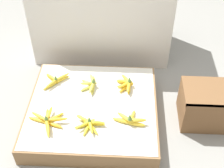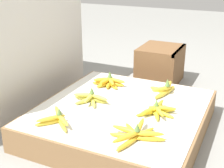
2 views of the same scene
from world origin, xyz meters
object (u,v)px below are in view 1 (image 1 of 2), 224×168
banana_bunch_front_midleft (89,124)px  banana_bunch_middle_midright (126,84)px  banana_bunch_front_left (48,120)px  banana_bunch_front_midright (130,120)px  banana_bunch_middle_midleft (91,84)px  wooden_crate (206,105)px  banana_bunch_middle_left (55,80)px

banana_bunch_front_midleft → banana_bunch_middle_midright: 0.48m
banana_bunch_front_left → banana_bunch_middle_midright: (0.54, 0.40, 0.00)m
banana_bunch_front_midright → banana_bunch_middle_midleft: size_ratio=1.06×
wooden_crate → banana_bunch_front_midright: 0.60m
banana_bunch_front_midright → banana_bunch_middle_midleft: bearing=131.4°
banana_bunch_front_left → banana_bunch_front_midleft: banana_bunch_front_left is taller
banana_bunch_middle_midleft → banana_bunch_middle_left: bearing=173.4°
banana_bunch_front_left → banana_bunch_front_midright: 0.57m
banana_bunch_middle_left → banana_bunch_middle_midleft: (0.29, -0.03, 0.00)m
wooden_crate → banana_bunch_front_midleft: (-0.85, -0.24, 0.03)m
wooden_crate → banana_bunch_middle_midleft: (-0.87, 0.15, 0.03)m
banana_bunch_front_midright → wooden_crate: bearing=19.4°
banana_bunch_middle_left → banana_bunch_middle_midright: size_ratio=0.89×
banana_bunch_middle_midleft → banana_bunch_middle_midright: banana_bunch_middle_midright is taller
banana_bunch_front_midleft → banana_bunch_middle_left: 0.54m
banana_bunch_front_midleft → banana_bunch_front_midright: size_ratio=0.90×
banana_bunch_middle_left → banana_bunch_front_midleft: bearing=-53.8°
wooden_crate → banana_bunch_middle_midright: bearing=164.2°
wooden_crate → banana_bunch_middle_left: bearing=170.8°
banana_bunch_front_midright → banana_bunch_middle_left: size_ratio=1.19×
banana_bunch_front_left → banana_bunch_middle_midleft: size_ratio=1.27×
banana_bunch_middle_midright → banana_bunch_front_left: bearing=-143.6°
banana_bunch_front_midleft → banana_bunch_front_midright: banana_bunch_front_midright is taller
banana_bunch_front_midleft → banana_bunch_front_left: bearing=177.0°
banana_bunch_middle_midright → banana_bunch_front_midleft: bearing=-121.4°
banana_bunch_middle_midright → banana_bunch_middle_midleft: bearing=-177.0°
banana_bunch_front_left → banana_bunch_middle_left: bearing=93.8°
banana_bunch_front_midright → banana_bunch_middle_midleft: banana_bunch_front_midright is taller
wooden_crate → banana_bunch_middle_midleft: 0.89m
banana_bunch_front_midleft → banana_bunch_middle_midright: (0.25, 0.41, 0.00)m
banana_bunch_middle_left → banana_bunch_front_left: bearing=-86.2°
wooden_crate → banana_bunch_front_midleft: size_ratio=1.69×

